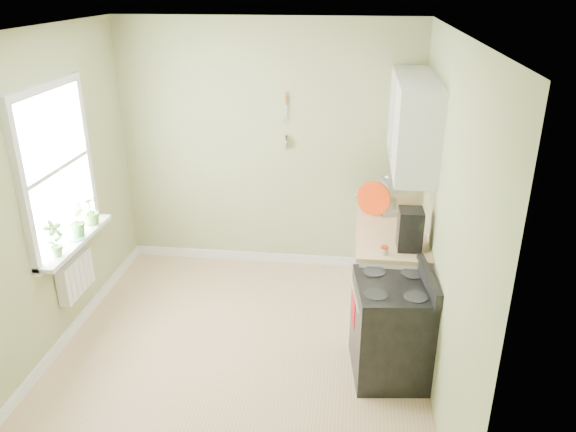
# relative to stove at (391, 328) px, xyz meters

# --- Properties ---
(floor) EXTENTS (3.20, 3.60, 0.02)m
(floor) POSITION_rel_stove_xyz_m (-1.28, 0.05, -0.43)
(floor) COLOR tan
(floor) RESTS_ON ground
(ceiling) EXTENTS (3.20, 3.60, 0.02)m
(ceiling) POSITION_rel_stove_xyz_m (-1.28, 0.05, 2.29)
(ceiling) COLOR white
(ceiling) RESTS_ON wall_back
(wall_back) EXTENTS (3.20, 0.02, 2.70)m
(wall_back) POSITION_rel_stove_xyz_m (-1.28, 1.86, 0.93)
(wall_back) COLOR tan
(wall_back) RESTS_ON floor
(wall_left) EXTENTS (0.02, 3.60, 2.70)m
(wall_left) POSITION_rel_stove_xyz_m (-2.89, 0.05, 0.93)
(wall_left) COLOR tan
(wall_left) RESTS_ON floor
(wall_right) EXTENTS (0.02, 3.60, 2.70)m
(wall_right) POSITION_rel_stove_xyz_m (0.33, 0.05, 0.93)
(wall_right) COLOR tan
(wall_right) RESTS_ON floor
(base_cabinets) EXTENTS (0.60, 1.60, 0.87)m
(base_cabinets) POSITION_rel_stove_xyz_m (0.02, 1.05, 0.01)
(base_cabinets) COLOR white
(base_cabinets) RESTS_ON floor
(countertop) EXTENTS (0.64, 1.60, 0.04)m
(countertop) POSITION_rel_stove_xyz_m (0.01, 1.05, 0.47)
(countertop) COLOR #DEB988
(countertop) RESTS_ON base_cabinets
(upper_cabinets) EXTENTS (0.35, 1.40, 0.80)m
(upper_cabinets) POSITION_rel_stove_xyz_m (0.15, 1.15, 1.43)
(upper_cabinets) COLOR white
(upper_cabinets) RESTS_ON wall_right
(window) EXTENTS (0.06, 1.14, 1.44)m
(window) POSITION_rel_stove_xyz_m (-2.86, 0.35, 1.13)
(window) COLOR white
(window) RESTS_ON wall_left
(window_sill) EXTENTS (0.18, 1.14, 0.04)m
(window_sill) POSITION_rel_stove_xyz_m (-2.79, 0.35, 0.46)
(window_sill) COLOR white
(window_sill) RESTS_ON wall_left
(radiator) EXTENTS (0.12, 0.50, 0.35)m
(radiator) POSITION_rel_stove_xyz_m (-2.82, 0.30, 0.13)
(radiator) COLOR white
(radiator) RESTS_ON wall_left
(wall_utensils) EXTENTS (0.02, 0.14, 0.58)m
(wall_utensils) POSITION_rel_stove_xyz_m (-1.08, 1.83, 1.14)
(wall_utensils) COLOR #DEB988
(wall_utensils) RESTS_ON wall_back
(stove) EXTENTS (0.67, 0.74, 0.95)m
(stove) POSITION_rel_stove_xyz_m (0.00, 0.00, 0.00)
(stove) COLOR black
(stove) RESTS_ON floor
(stand_mixer) EXTENTS (0.25, 0.33, 0.36)m
(stand_mixer) POSITION_rel_stove_xyz_m (-0.01, 1.31, 0.64)
(stand_mixer) COLOR #B2B2B7
(stand_mixer) RESTS_ON countertop
(kettle) EXTENTS (0.19, 0.11, 0.19)m
(kettle) POSITION_rel_stove_xyz_m (-0.23, 1.46, 0.58)
(kettle) COLOR silver
(kettle) RESTS_ON countertop
(coffee_maker) EXTENTS (0.21, 0.23, 0.35)m
(coffee_maker) POSITION_rel_stove_xyz_m (0.13, 0.50, 0.65)
(coffee_maker) COLOR black
(coffee_maker) RESTS_ON countertop
(red_tray) EXTENTS (0.33, 0.19, 0.34)m
(red_tray) POSITION_rel_stove_xyz_m (-0.15, 1.20, 0.66)
(red_tray) COLOR red
(red_tray) RESTS_ON countertop
(jar) EXTENTS (0.07, 0.07, 0.07)m
(jar) POSITION_rel_stove_xyz_m (-0.07, 0.35, 0.53)
(jar) COLOR #BBAF9B
(jar) RESTS_ON countertop
(plant_a) EXTENTS (0.19, 0.21, 0.32)m
(plant_a) POSITION_rel_stove_xyz_m (-2.78, 0.01, 0.64)
(plant_a) COLOR #4E8332
(plant_a) RESTS_ON window_sill
(plant_b) EXTENTS (0.19, 0.21, 0.31)m
(plant_b) POSITION_rel_stove_xyz_m (-2.78, 0.41, 0.63)
(plant_b) COLOR #4E8332
(plant_b) RESTS_ON window_sill
(plant_c) EXTENTS (0.21, 0.21, 0.27)m
(plant_c) POSITION_rel_stove_xyz_m (-2.78, 0.68, 0.61)
(plant_c) COLOR #4E8332
(plant_c) RESTS_ON window_sill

